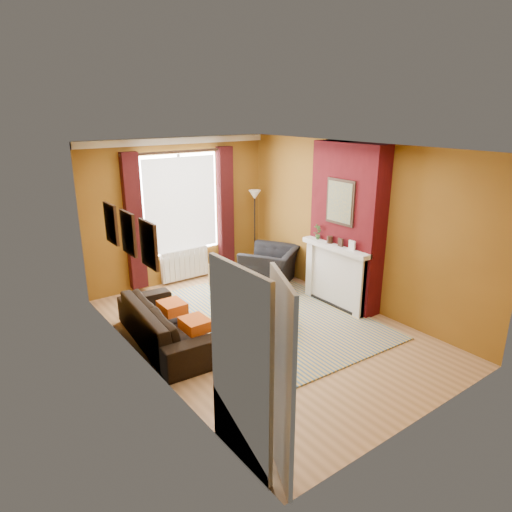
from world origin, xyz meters
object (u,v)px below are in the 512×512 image
(armchair, at_px, (270,266))
(coffee_table, at_px, (257,298))
(floor_lamp, at_px, (255,207))
(sofa, at_px, (167,323))
(wicker_stool, at_px, (218,275))

(armchair, bearing_deg, coffee_table, 10.78)
(armchair, bearing_deg, floor_lamp, -140.76)
(sofa, relative_size, armchair, 1.95)
(sofa, distance_m, wicker_stool, 2.34)
(sofa, relative_size, floor_lamp, 1.26)
(sofa, relative_size, coffee_table, 1.81)
(armchair, relative_size, wicker_stool, 2.48)
(sofa, xyz_separation_m, wicker_stool, (1.80, 1.49, -0.09))
(sofa, bearing_deg, wicker_stool, -46.00)
(sofa, bearing_deg, armchair, -65.75)
(armchair, distance_m, coffee_table, 1.54)
(armchair, bearing_deg, sofa, -13.50)
(sofa, distance_m, armchair, 2.86)
(wicker_stool, height_order, floor_lamp, floor_lamp)
(armchair, height_order, coffee_table, armchair)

